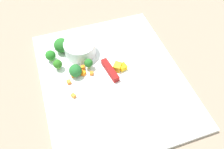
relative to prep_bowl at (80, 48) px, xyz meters
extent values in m
plane|color=gray|center=(-0.11, -0.06, -0.03)|extent=(4.00, 4.00, 0.00)
cube|color=white|center=(-0.11, -0.06, -0.03)|extent=(0.46, 0.38, 0.01)
cylinder|color=white|center=(0.00, 0.00, 0.00)|extent=(0.09, 0.09, 0.04)
cube|color=silver|center=(-0.30, -0.09, -0.02)|extent=(0.17, 0.05, 0.00)
cube|color=maroon|center=(-0.10, -0.06, -0.01)|extent=(0.08, 0.03, 0.02)
cube|color=orange|center=(-0.06, 0.01, -0.02)|extent=(0.01, 0.01, 0.01)
cube|color=orange|center=(-0.09, -0.01, -0.02)|extent=(0.01, 0.01, 0.01)
cube|color=orange|center=(-0.08, 0.01, -0.02)|extent=(0.02, 0.02, 0.01)
cube|color=orange|center=(-0.10, 0.06, -0.02)|extent=(0.01, 0.01, 0.01)
cube|color=orange|center=(-0.08, 0.04, -0.02)|extent=(0.01, 0.01, 0.01)
cube|color=orange|center=(-0.14, 0.05, -0.02)|extent=(0.01, 0.01, 0.01)
cube|color=yellow|center=(-0.10, -0.10, -0.01)|extent=(0.02, 0.02, 0.02)
cube|color=yellow|center=(-0.09, -0.08, -0.01)|extent=(0.03, 0.03, 0.02)
cylinder|color=#89BD5C|center=(-0.08, 0.03, -0.02)|extent=(0.01, 0.01, 0.01)
sphere|color=#23672B|center=(-0.08, 0.03, 0.00)|extent=(0.04, 0.04, 0.04)
cylinder|color=#88B85D|center=(0.00, 0.09, -0.01)|extent=(0.01, 0.01, 0.01)
sphere|color=#227120|center=(0.00, 0.09, 0.00)|extent=(0.03, 0.03, 0.03)
cylinder|color=#87BC60|center=(-0.04, 0.07, -0.01)|extent=(0.01, 0.01, 0.01)
sphere|color=#2A6D1C|center=(-0.04, 0.07, 0.00)|extent=(0.03, 0.03, 0.03)
cylinder|color=#8DBA66|center=(-0.06, -0.01, -0.01)|extent=(0.01, 0.01, 0.02)
sphere|color=#236422|center=(-0.06, -0.01, 0.00)|extent=(0.02, 0.02, 0.02)
cylinder|color=#84B159|center=(0.03, 0.05, -0.01)|extent=(0.02, 0.02, 0.01)
sphere|color=#246B24|center=(0.03, 0.05, 0.00)|extent=(0.04, 0.04, 0.04)
camera|label=1|loc=(-0.48, 0.06, 0.48)|focal=36.87mm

